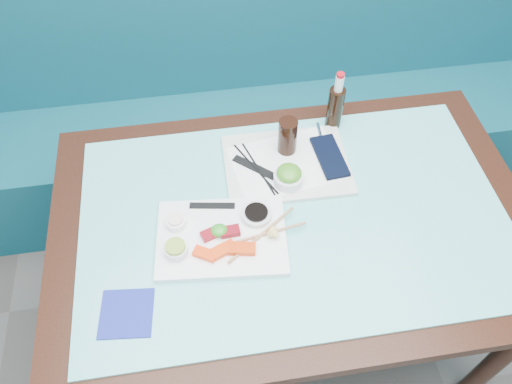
{
  "coord_description": "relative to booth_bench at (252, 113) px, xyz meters",
  "views": [
    {
      "loc": [
        -0.23,
        0.65,
        1.94
      ],
      "look_at": [
        -0.1,
        1.52,
        0.8
      ],
      "focal_mm": 35.0,
      "sensor_mm": 36.0,
      "label": 1
    }
  ],
  "objects": [
    {
      "name": "ramekin_wasabi",
      "position": [
        -0.34,
        -0.92,
        0.41
      ],
      "size": [
        0.07,
        0.07,
        0.03
      ],
      "primitive_type": "cylinder",
      "rotation": [
        0.0,
        0.0,
        -0.02
      ],
      "color": "white",
      "rests_on": "sashimi_plate"
    },
    {
      "name": "salmon_mid",
      "position": [
        -0.21,
        -0.94,
        0.41
      ],
      "size": [
        0.08,
        0.06,
        0.02
      ],
      "primitive_type": "cube",
      "rotation": [
        0.0,
        0.0,
        0.38
      ],
      "color": "#F83F09",
      "rests_on": "sashimi_plate"
    },
    {
      "name": "booth_bench",
      "position": [
        0.0,
        0.0,
        0.0
      ],
      "size": [
        3.0,
        0.56,
        1.17
      ],
      "color": "#0E4E5C",
      "rests_on": "ground"
    },
    {
      "name": "glass_top",
      "position": [
        0.0,
        -0.84,
        0.38
      ],
      "size": [
        1.22,
        0.76,
        0.01
      ],
      "primitive_type": "cube",
      "color": "#66CCCB",
      "rests_on": "dining_table"
    },
    {
      "name": "black_chopstick_a",
      "position": [
        -0.08,
        -0.66,
        0.4
      ],
      "size": [
        0.11,
        0.22,
        0.01
      ],
      "primitive_type": "cylinder",
      "rotation": [
        1.57,
        0.0,
        0.45
      ],
      "color": "black",
      "rests_on": "serving_tray"
    },
    {
      "name": "ginger_fill",
      "position": [
        -0.33,
        -0.83,
        0.43
      ],
      "size": [
        0.05,
        0.05,
        0.01
      ],
      "primitive_type": "cylinder",
      "rotation": [
        0.0,
        0.0,
        0.18
      ],
      "color": "#FFE8D1",
      "rests_on": "ramekin_ginger"
    },
    {
      "name": "chopstick_sleeve",
      "position": [
        -0.23,
        -0.78,
        0.4
      ],
      "size": [
        0.13,
        0.04,
        0.0
      ],
      "primitive_type": "cube",
      "rotation": [
        0.0,
        0.0,
        -0.16
      ],
      "color": "black",
      "rests_on": "sashimi_plate"
    },
    {
      "name": "tuna_right",
      "position": [
        -0.19,
        -0.88,
        0.41
      ],
      "size": [
        0.05,
        0.04,
        0.02
      ],
      "primitive_type": "cube",
      "rotation": [
        0.0,
        0.0,
        0.05
      ],
      "color": "maroon",
      "rests_on": "sashimi_plate"
    },
    {
      "name": "wasabi_fill",
      "position": [
        -0.34,
        -0.92,
        0.43
      ],
      "size": [
        0.07,
        0.07,
        0.01
      ],
      "primitive_type": "cylinder",
      "rotation": [
        0.0,
        0.0,
        -0.25
      ],
      "color": "#89AC37",
      "rests_on": "ramekin_wasabi"
    },
    {
      "name": "seaweed_salad",
      "position": [
        0.0,
        -0.73,
        0.44
      ],
      "size": [
        0.1,
        0.1,
        0.04
      ],
      "primitive_type": "ellipsoid",
      "rotation": [
        0.0,
        0.0,
        0.38
      ],
      "color": "#3E881F",
      "rests_on": "seaweed_bowl"
    },
    {
      "name": "cola_bottle_neck",
      "position": [
        0.2,
        -0.5,
        0.56
      ],
      "size": [
        0.03,
        0.03,
        0.05
      ],
      "primitive_type": "cylinder",
      "rotation": [
        0.0,
        0.0,
        0.09
      ],
      "color": "white",
      "rests_on": "cola_bottle_body"
    },
    {
      "name": "soy_dish",
      "position": [
        -0.11,
        -0.84,
        0.41
      ],
      "size": [
        0.09,
        0.09,
        0.02
      ],
      "primitive_type": "cylinder",
      "rotation": [
        0.0,
        0.0,
        0.03
      ],
      "color": "silver",
      "rests_on": "sashimi_plate"
    },
    {
      "name": "cola_glass",
      "position": [
        0.02,
        -0.6,
        0.46
      ],
      "size": [
        0.07,
        0.07,
        0.12
      ],
      "primitive_type": "cylinder",
      "rotation": [
        0.0,
        0.0,
        0.22
      ],
      "color": "black",
      "rests_on": "serving_tray"
    },
    {
      "name": "tuna_left",
      "position": [
        -0.24,
        -0.88,
        0.41
      ],
      "size": [
        0.06,
        0.05,
        0.02
      ],
      "primitive_type": "cube",
      "rotation": [
        0.0,
        0.0,
        0.34
      ],
      "color": "maroon",
      "rests_on": "sashimi_plate"
    },
    {
      "name": "cola_bottle_body",
      "position": [
        0.2,
        -0.5,
        0.46
      ],
      "size": [
        0.05,
        0.05,
        0.15
      ],
      "primitive_type": "cylinder",
      "rotation": [
        0.0,
        0.0,
        -0.06
      ],
      "color": "black",
      "rests_on": "glass_top"
    },
    {
      "name": "fork",
      "position": [
        0.14,
        -0.55,
        0.4
      ],
      "size": [
        0.02,
        0.09,
        0.01
      ],
      "primitive_type": "cylinder",
      "rotation": [
        1.57,
        0.0,
        -0.06
      ],
      "color": "white",
      "rests_on": "serving_tray"
    },
    {
      "name": "serving_tray",
      "position": [
        0.01,
        -0.65,
        0.39
      ],
      "size": [
        0.39,
        0.29,
        0.01
      ],
      "primitive_type": "cube",
      "rotation": [
        0.0,
        0.0,
        -0.02
      ],
      "color": "silver",
      "rests_on": "glass_top"
    },
    {
      "name": "blue_napkin",
      "position": [
        -0.48,
        -1.07,
        0.39
      ],
      "size": [
        0.14,
        0.14,
        0.01
      ],
      "primitive_type": "cube",
      "rotation": [
        0.0,
        0.0,
        -0.1
      ],
      "color": "navy",
      "rests_on": "glass_top"
    },
    {
      "name": "sashimi_plate",
      "position": [
        -0.21,
        -0.89,
        0.39
      ],
      "size": [
        0.38,
        0.29,
        0.02
      ],
      "primitive_type": "cube",
      "rotation": [
        0.0,
        0.0,
        -0.1
      ],
      "color": "white",
      "rests_on": "glass_top"
    },
    {
      "name": "black_chopstick_b",
      "position": [
        -0.08,
        -0.66,
        0.4
      ],
      "size": [
        0.07,
        0.22,
        0.01
      ],
      "primitive_type": "cylinder",
      "rotation": [
        1.57,
        0.0,
        0.29
      ],
      "color": "black",
      "rests_on": "serving_tray"
    },
    {
      "name": "ramekin_ginger",
      "position": [
        -0.33,
        -0.83,
        0.41
      ],
      "size": [
        0.06,
        0.06,
        0.02
      ],
      "primitive_type": "cylinder",
      "rotation": [
        0.0,
        0.0,
        0.08
      ],
      "color": "white",
      "rests_on": "sashimi_plate"
    },
    {
      "name": "salmon_right",
      "position": [
        -0.16,
        -0.94,
        0.41
      ],
      "size": [
        0.08,
        0.05,
        0.02
      ],
      "primitive_type": "cube",
      "rotation": [
        0.0,
        0.0,
        -0.18
      ],
      "color": "red",
      "rests_on": "sashimi_plate"
    },
    {
      "name": "salmon_left",
      "position": [
        -0.26,
        -0.94,
        0.41
      ],
      "size": [
        0.07,
        0.06,
        0.02
      ],
      "primitive_type": "cube",
      "rotation": [
        0.0,
        0.0,
        -0.52
      ],
      "color": "#FF380A",
      "rests_on": "sashimi_plate"
    },
    {
      "name": "seaweed_bowl",
      "position": [
        0.0,
        -0.73,
        0.42
      ],
      "size": [
        0.1,
        0.1,
        0.04
      ],
      "primitive_type": "cylinder",
      "rotation": [
        0.0,
        0.0,
        0.16
      ],
      "color": "white",
      "rests_on": "serving_tray"
    },
    {
      "name": "tray_sleeve",
      "position": [
        -0.08,
        -0.66,
        0.4
      ],
      "size": [
        0.14,
        0.13,
        0.0
      ],
      "primitive_type": "cube",
      "rotation": [
        0.0,
        0.0,
        0.85
      ],
      "color": "black",
      "rests_on": "serving_tray"
    },
    {
      "name": "dining_table",
      "position": [
        0.0,
        -0.84,
        0.29
      ],
      "size": [
        1.4,
        0.9,
        0.75
      ],
      "color": "black",
      "rests_on": "ground"
    },
    {
      "name": "cola_bottle_cap",
      "position": [
        0.2,
        -0.5,
        0.59
      ],
      "size": [
        0.03,
        0.03,
        0.01
      ],
      "primitive_type": "cylinder",
      "rotation": [
        0.0,
        0.0,
        -0.03
      ],
      "color": "#B70B16",
      "rests_on": "cola_bottle_neck"
    },
    {
      "name": "soy_fill",
      "position": [
        -0.11,
        -0.84,
        0.42
      ],
      "size": [
        0.08,
        0.08,
        0.01
      ],
      "primitive_type": "cylinder",
      "rotation": [
        0.0,
        0.0,
        -0.25
      ],
      "color": "black",
      "rests_on": "soy_dish"
    },
    {
      "name": "navy_pouch",
      "position": [
        0.15,
        -0.65,
        0.4
      ],
      "size": [
        0.09,
        0.18,
        0.01
      ],
      "primitive_type": "cube",
      "rotation": [
        0.0,
        0.0,
        0.09
      ],
      "color": "black",
      "rests_on": "serving_tray"
    },
    {
      "name": "seaweed_garnish",
      "position": [
        -0.22,
        -0.88,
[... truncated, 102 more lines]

